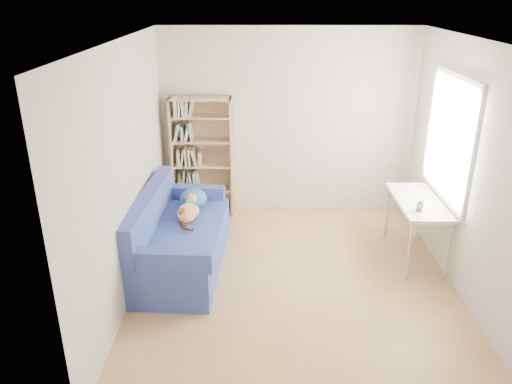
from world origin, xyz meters
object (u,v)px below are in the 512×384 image
at_px(sofa, 179,239).
at_px(bookshelf, 203,162).
at_px(pen_cup, 420,206).
at_px(desk, 418,207).

distance_m(sofa, bookshelf, 1.55).
bearing_deg(bookshelf, pen_cup, -31.20).
height_order(desk, pen_cup, pen_cup).
xyz_separation_m(desk, pen_cup, (-0.08, -0.30, 0.14)).
xyz_separation_m(bookshelf, pen_cup, (2.58, -1.56, 0.02)).
height_order(sofa, pen_cup, sofa).
height_order(sofa, desk, sofa).
relative_size(sofa, desk, 1.69).
bearing_deg(sofa, desk, 7.17).
distance_m(desk, pen_cup, 0.34).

